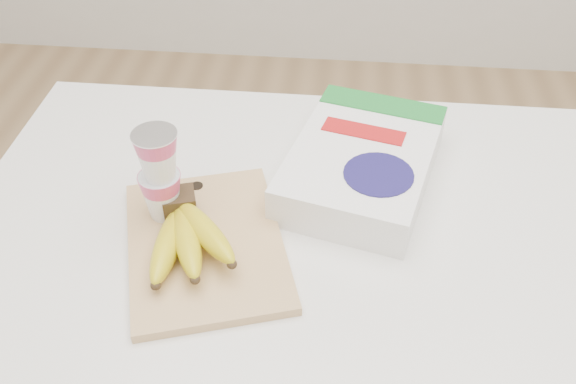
{
  "coord_description": "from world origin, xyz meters",
  "views": [
    {
      "loc": [
        0.03,
        -0.7,
        1.49
      ],
      "look_at": [
        -0.05,
        0.03,
        0.86
      ],
      "focal_mm": 40.0,
      "sensor_mm": 36.0,
      "label": 1
    }
  ],
  "objects_px": {
    "yogurt_stack": "(159,173)",
    "bananas": "(186,235)",
    "table": "(311,380)",
    "cereal_box": "(362,163)",
    "cutting_board": "(206,245)"
  },
  "relations": [
    {
      "from": "yogurt_stack",
      "to": "bananas",
      "type": "bearing_deg",
      "value": -53.6
    },
    {
      "from": "table",
      "to": "cereal_box",
      "type": "xyz_separation_m",
      "value": [
        0.06,
        0.12,
        0.44
      ]
    },
    {
      "from": "bananas",
      "to": "yogurt_stack",
      "type": "bearing_deg",
      "value": 126.4
    },
    {
      "from": "table",
      "to": "cutting_board",
      "type": "bearing_deg",
      "value": -158.1
    },
    {
      "from": "cutting_board",
      "to": "cereal_box",
      "type": "bearing_deg",
      "value": 21.67
    },
    {
      "from": "cutting_board",
      "to": "yogurt_stack",
      "type": "xyz_separation_m",
      "value": [
        -0.07,
        0.05,
        0.09
      ]
    },
    {
      "from": "cutting_board",
      "to": "cereal_box",
      "type": "distance_m",
      "value": 0.29
    },
    {
      "from": "bananas",
      "to": "cereal_box",
      "type": "relative_size",
      "value": 0.54
    },
    {
      "from": "table",
      "to": "cereal_box",
      "type": "distance_m",
      "value": 0.46
    },
    {
      "from": "table",
      "to": "yogurt_stack",
      "type": "distance_m",
      "value": 0.56
    },
    {
      "from": "bananas",
      "to": "yogurt_stack",
      "type": "xyz_separation_m",
      "value": [
        -0.05,
        0.06,
        0.06
      ]
    },
    {
      "from": "cutting_board",
      "to": "cereal_box",
      "type": "xyz_separation_m",
      "value": [
        0.22,
        0.18,
        0.03
      ]
    },
    {
      "from": "table",
      "to": "cutting_board",
      "type": "relative_size",
      "value": 3.68
    },
    {
      "from": "cutting_board",
      "to": "cereal_box",
      "type": "height_order",
      "value": "cereal_box"
    },
    {
      "from": "yogurt_stack",
      "to": "cereal_box",
      "type": "relative_size",
      "value": 0.42
    }
  ]
}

